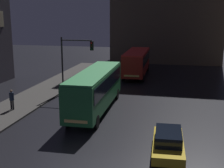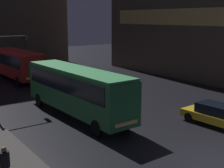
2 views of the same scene
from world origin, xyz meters
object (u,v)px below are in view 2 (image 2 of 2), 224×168
at_px(pedestrian_far, 5,162).
at_px(traffic_light_main, 1,58).
at_px(bus_near, 77,87).
at_px(car_taxi, 217,115).
at_px(bus_far, 16,62).

distance_m(pedestrian_far, traffic_light_main, 12.36).
relative_size(bus_near, car_taxi, 2.34).
bearing_deg(pedestrian_far, traffic_light_main, 10.80).
xyz_separation_m(bus_far, car_taxi, (5.20, -22.97, -1.29)).
xyz_separation_m(bus_near, bus_far, (1.16, 15.89, -0.08)).
bearing_deg(pedestrian_far, bus_near, -19.11).
distance_m(bus_near, car_taxi, 9.62).
relative_size(bus_near, traffic_light_main, 1.90).
xyz_separation_m(car_taxi, traffic_light_main, (-9.99, 11.91, 3.21)).
bearing_deg(bus_far, pedestrian_far, 68.29).
distance_m(bus_near, pedestrian_far, 9.83).
height_order(car_taxi, pedestrian_far, pedestrian_far).
height_order(bus_near, pedestrian_far, bus_near).
bearing_deg(car_taxi, traffic_light_main, -53.08).
distance_m(car_taxi, pedestrian_far, 13.52).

